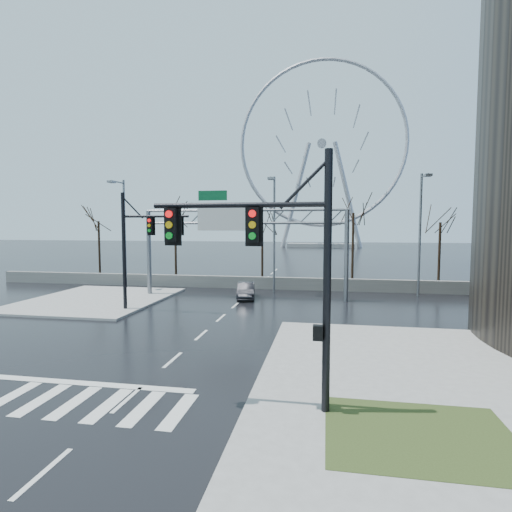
% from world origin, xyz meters
% --- Properties ---
extents(ground, '(260.00, 260.00, 0.00)m').
position_xyz_m(ground, '(0.00, 0.00, 0.00)').
color(ground, black).
rests_on(ground, ground).
extents(sidewalk_right_ext, '(12.00, 10.00, 0.15)m').
position_xyz_m(sidewalk_right_ext, '(10.00, 2.00, 0.07)').
color(sidewalk_right_ext, gray).
rests_on(sidewalk_right_ext, ground).
extents(sidewalk_far, '(10.00, 12.00, 0.15)m').
position_xyz_m(sidewalk_far, '(-11.00, 12.00, 0.07)').
color(sidewalk_far, gray).
rests_on(sidewalk_far, ground).
extents(grass_strip, '(5.00, 4.00, 0.02)m').
position_xyz_m(grass_strip, '(9.00, -5.00, 0.15)').
color(grass_strip, '#323F1A').
rests_on(grass_strip, sidewalk_near).
extents(barrier_wall, '(52.00, 0.50, 1.10)m').
position_xyz_m(barrier_wall, '(0.00, 20.00, 0.55)').
color(barrier_wall, slate).
rests_on(barrier_wall, ground).
extents(signal_mast_near, '(5.52, 0.41, 8.00)m').
position_xyz_m(signal_mast_near, '(5.14, -4.04, 4.87)').
color(signal_mast_near, black).
rests_on(signal_mast_near, ground).
extents(signal_mast_far, '(4.72, 0.41, 8.00)m').
position_xyz_m(signal_mast_far, '(-5.87, 8.96, 4.83)').
color(signal_mast_far, black).
rests_on(signal_mast_far, ground).
extents(sign_gantry, '(16.36, 0.40, 7.60)m').
position_xyz_m(sign_gantry, '(-0.38, 14.96, 5.18)').
color(sign_gantry, slate).
rests_on(sign_gantry, ground).
extents(streetlight_left, '(0.50, 2.55, 10.00)m').
position_xyz_m(streetlight_left, '(-12.00, 18.16, 5.89)').
color(streetlight_left, slate).
rests_on(streetlight_left, ground).
extents(streetlight_mid, '(0.50, 2.55, 10.00)m').
position_xyz_m(streetlight_mid, '(2.00, 18.16, 5.89)').
color(streetlight_mid, slate).
rests_on(streetlight_mid, ground).
extents(streetlight_right, '(0.50, 2.55, 10.00)m').
position_xyz_m(streetlight_right, '(14.00, 18.16, 5.89)').
color(streetlight_right, slate).
rests_on(streetlight_right, ground).
extents(tree_far_left, '(3.50, 3.50, 7.00)m').
position_xyz_m(tree_far_left, '(-18.00, 24.00, 5.57)').
color(tree_far_left, black).
rests_on(tree_far_left, ground).
extents(tree_left, '(3.75, 3.75, 7.50)m').
position_xyz_m(tree_left, '(-9.00, 23.50, 5.98)').
color(tree_left, black).
rests_on(tree_left, ground).
extents(tree_center, '(3.25, 3.25, 6.50)m').
position_xyz_m(tree_center, '(0.00, 24.50, 5.17)').
color(tree_center, black).
rests_on(tree_center, ground).
extents(tree_right, '(3.90, 3.90, 7.80)m').
position_xyz_m(tree_right, '(9.00, 23.50, 6.22)').
color(tree_right, black).
rests_on(tree_right, ground).
extents(tree_far_right, '(3.40, 3.40, 6.80)m').
position_xyz_m(tree_far_right, '(17.00, 24.00, 5.41)').
color(tree_far_right, black).
rests_on(tree_far_right, ground).
extents(ferris_wheel, '(45.00, 6.00, 50.91)m').
position_xyz_m(ferris_wheel, '(5.00, 95.00, 26.13)').
color(ferris_wheel, gray).
rests_on(ferris_wheel, ground).
extents(car, '(1.93, 4.00, 1.26)m').
position_xyz_m(car, '(0.21, 14.94, 0.63)').
color(car, black).
rests_on(car, ground).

